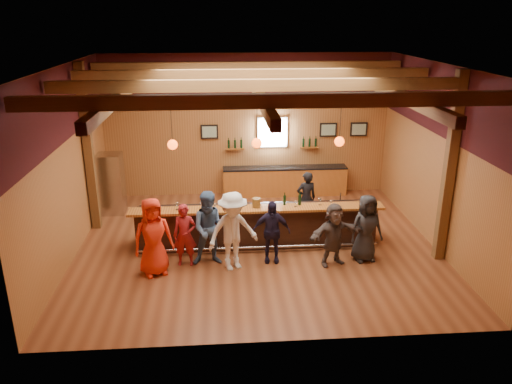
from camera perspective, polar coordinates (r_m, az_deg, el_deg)
room at (r=11.90m, az=0.09°, el=8.07°), size 9.04×9.00×4.52m
bar_counter at (r=12.81m, az=0.13°, el=-3.71°), size 6.30×1.07×1.11m
back_bar_cabinet at (r=16.26m, az=3.31°, el=1.27°), size 4.00×0.52×0.95m
window at (r=16.00m, az=1.89°, el=6.85°), size 0.95×0.09×0.95m
framed_pictures at (r=16.10m, az=4.98°, el=7.04°), size 5.35×0.05×0.45m
wine_shelves at (r=16.04m, az=1.89°, el=5.30°), size 3.00×0.18×0.30m
pendant_lights at (r=11.96m, az=0.11°, el=5.65°), size 4.24×0.24×1.37m
stainless_fridge at (r=15.27m, az=-16.21°, el=0.93°), size 0.70×0.70×1.80m
customer_orange at (r=11.42m, az=-11.67°, el=-5.04°), size 1.04×0.86×1.82m
customer_redvest at (r=11.77m, az=-8.12°, el=-4.91°), size 0.57×0.39×1.50m
customer_denim at (r=11.68m, az=-5.24°, el=-4.17°), size 0.89×0.70×1.80m
customer_white at (r=11.41m, az=-2.66°, el=-4.51°), size 1.39×1.11×1.88m
customer_navy at (r=11.80m, az=1.76°, el=-4.54°), size 0.92×0.44×1.54m
customer_brown at (r=11.80m, az=8.87°, el=-4.82°), size 1.49×0.91×1.53m
customer_dark at (r=12.12m, az=12.47°, el=-4.06°), size 0.88×0.65×1.65m
bartender at (r=13.90m, az=5.76°, el=-0.76°), size 0.62×0.46×1.55m
ice_bucket at (r=12.29m, az=0.05°, el=-1.23°), size 0.21×0.21×0.23m
bottle_a at (r=12.45m, az=3.28°, el=-0.92°), size 0.07×0.07×0.32m
bottle_b at (r=12.46m, az=5.02°, el=-0.87°), size 0.08×0.08×0.35m
glass_a at (r=12.36m, az=-11.54°, el=-1.39°), size 0.08×0.08×0.19m
glass_b at (r=12.26m, az=-9.00°, el=-1.38°), size 0.09×0.09×0.20m
glass_c at (r=12.30m, az=-6.20°, el=-1.22°), size 0.08×0.08×0.18m
glass_d at (r=12.10m, az=-4.77°, el=-1.51°), size 0.09×0.09×0.19m
glass_e at (r=12.17m, az=-1.90°, el=-1.36°), size 0.08×0.08×0.18m
glass_f at (r=12.35m, az=4.54°, el=-1.16°), size 0.07×0.07×0.16m
glass_g at (r=12.52m, az=7.33°, el=-0.88°), size 0.08×0.08×0.19m
glass_h at (r=12.45m, az=8.57°, el=-1.11°), size 0.08×0.08×0.18m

